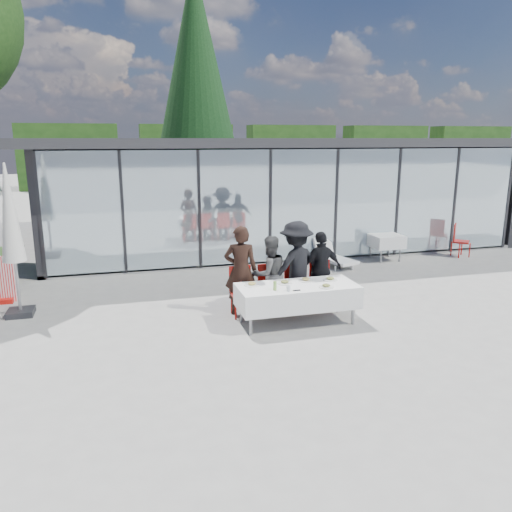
{
  "coord_description": "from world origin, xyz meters",
  "views": [
    {
      "loc": [
        -2.93,
        -8.9,
        3.44
      ],
      "look_at": [
        -0.15,
        1.2,
        0.96
      ],
      "focal_mm": 35.0,
      "sensor_mm": 36.0,
      "label": 1
    }
  ],
  "objects_px": {
    "plate_extra": "(326,286)",
    "conifer_tree": "(196,76)",
    "plate_a": "(252,284)",
    "plate_c": "(306,280)",
    "diner_b": "(269,274)",
    "diner_chair_d": "(321,282)",
    "plate_d": "(330,279)",
    "spare_chair_a": "(458,239)",
    "spare_chair_b": "(412,235)",
    "lounger": "(332,256)",
    "spare_table_right": "(386,241)",
    "diner_chair_b": "(270,286)",
    "diner_chair_a": "(241,288)",
    "market_umbrella": "(10,222)",
    "dining_table": "(297,296)",
    "folded_eyeglasses": "(297,290)",
    "plate_b": "(285,282)",
    "diner_d": "(321,270)",
    "juice_bottle": "(275,286)",
    "diner_c": "(296,266)",
    "diner_chair_c": "(296,284)",
    "diner_a": "(241,271)"
  },
  "relations": [
    {
      "from": "plate_b",
      "to": "folded_eyeglasses",
      "type": "xyz_separation_m",
      "value": [
        0.06,
        -0.48,
        -0.02
      ]
    },
    {
      "from": "plate_extra",
      "to": "market_umbrella",
      "type": "relative_size",
      "value": 0.1
    },
    {
      "from": "plate_b",
      "to": "plate_a",
      "type": "bearing_deg",
      "value": 175.21
    },
    {
      "from": "diner_chair_b",
      "to": "plate_c",
      "type": "height_order",
      "value": "diner_chair_b"
    },
    {
      "from": "juice_bottle",
      "to": "conifer_tree",
      "type": "relative_size",
      "value": 0.02
    },
    {
      "from": "dining_table",
      "to": "plate_extra",
      "type": "distance_m",
      "value": 0.59
    },
    {
      "from": "lounger",
      "to": "conifer_tree",
      "type": "relative_size",
      "value": 0.14
    },
    {
      "from": "dining_table",
      "to": "diner_chair_b",
      "type": "relative_size",
      "value": 2.32
    },
    {
      "from": "diner_chair_d",
      "to": "folded_eyeglasses",
      "type": "distance_m",
      "value": 1.44
    },
    {
      "from": "diner_chair_b",
      "to": "conifer_tree",
      "type": "bearing_deg",
      "value": 87.27
    },
    {
      "from": "diner_chair_a",
      "to": "plate_c",
      "type": "height_order",
      "value": "diner_chair_a"
    },
    {
      "from": "dining_table",
      "to": "plate_extra",
      "type": "xyz_separation_m",
      "value": [
        0.47,
        -0.28,
        0.24
      ]
    },
    {
      "from": "plate_c",
      "to": "spare_chair_a",
      "type": "relative_size",
      "value": 0.29
    },
    {
      "from": "diner_chair_a",
      "to": "diner_d",
      "type": "height_order",
      "value": "diner_d"
    },
    {
      "from": "plate_a",
      "to": "spare_chair_b",
      "type": "bearing_deg",
      "value": 36.14
    },
    {
      "from": "plate_a",
      "to": "plate_extra",
      "type": "xyz_separation_m",
      "value": [
        1.3,
        -0.48,
        0.0
      ]
    },
    {
      "from": "dining_table",
      "to": "diner_chair_c",
      "type": "distance_m",
      "value": 0.79
    },
    {
      "from": "diner_b",
      "to": "diner_chair_d",
      "type": "relative_size",
      "value": 1.6
    },
    {
      "from": "spare_chair_b",
      "to": "lounger",
      "type": "xyz_separation_m",
      "value": [
        -3.03,
        -0.85,
        -0.28
      ]
    },
    {
      "from": "dining_table",
      "to": "spare_chair_a",
      "type": "bearing_deg",
      "value": 31.19
    },
    {
      "from": "diner_a",
      "to": "diner_d",
      "type": "bearing_deg",
      "value": -164.47
    },
    {
      "from": "folded_eyeglasses",
      "to": "spare_chair_b",
      "type": "distance_m",
      "value": 7.66
    },
    {
      "from": "conifer_tree",
      "to": "diner_b",
      "type": "bearing_deg",
      "value": -92.73
    },
    {
      "from": "plate_d",
      "to": "spare_chair_a",
      "type": "height_order",
      "value": "spare_chair_a"
    },
    {
      "from": "plate_b",
      "to": "spare_chair_a",
      "type": "relative_size",
      "value": 0.29
    },
    {
      "from": "diner_d",
      "to": "juice_bottle",
      "type": "relative_size",
      "value": 9.74
    },
    {
      "from": "plate_a",
      "to": "plate_c",
      "type": "height_order",
      "value": "same"
    },
    {
      "from": "plate_d",
      "to": "conifer_tree",
      "type": "relative_size",
      "value": 0.03
    },
    {
      "from": "spare_table_right",
      "to": "diner_d",
      "type": "bearing_deg",
      "value": -135.61
    },
    {
      "from": "folded_eyeglasses",
      "to": "lounger",
      "type": "bearing_deg",
      "value": 58.79
    },
    {
      "from": "plate_a",
      "to": "folded_eyeglasses",
      "type": "height_order",
      "value": "plate_a"
    },
    {
      "from": "dining_table",
      "to": "lounger",
      "type": "relative_size",
      "value": 1.56
    },
    {
      "from": "dining_table",
      "to": "spare_chair_b",
      "type": "height_order",
      "value": "spare_chair_b"
    },
    {
      "from": "conifer_tree",
      "to": "diner_d",
      "type": "bearing_deg",
      "value": -87.7
    },
    {
      "from": "plate_extra",
      "to": "conifer_tree",
      "type": "relative_size",
      "value": 0.03
    },
    {
      "from": "spare_chair_a",
      "to": "spare_chair_b",
      "type": "bearing_deg",
      "value": 137.67
    },
    {
      "from": "diner_chair_a",
      "to": "plate_a",
      "type": "height_order",
      "value": "diner_chair_a"
    },
    {
      "from": "spare_table_right",
      "to": "diner_chair_d",
      "type": "bearing_deg",
      "value": -135.39
    },
    {
      "from": "diner_d",
      "to": "plate_b",
      "type": "distance_m",
      "value": 1.18
    },
    {
      "from": "spare_chair_a",
      "to": "juice_bottle",
      "type": "bearing_deg",
      "value": -149.48
    },
    {
      "from": "diner_chair_a",
      "to": "diner_c",
      "type": "height_order",
      "value": "diner_c"
    },
    {
      "from": "diner_b",
      "to": "plate_c",
      "type": "bearing_deg",
      "value": 123.25
    },
    {
      "from": "plate_d",
      "to": "spare_table_right",
      "type": "height_order",
      "value": "plate_d"
    },
    {
      "from": "dining_table",
      "to": "spare_table_right",
      "type": "height_order",
      "value": "dining_table"
    },
    {
      "from": "juice_bottle",
      "to": "diner_chair_b",
      "type": "bearing_deg",
      "value": 78.52
    },
    {
      "from": "plate_c",
      "to": "spare_chair_b",
      "type": "bearing_deg",
      "value": 41.25
    },
    {
      "from": "diner_chair_a",
      "to": "plate_extra",
      "type": "height_order",
      "value": "diner_chair_a"
    },
    {
      "from": "diner_b",
      "to": "diner_chair_b",
      "type": "height_order",
      "value": "diner_b"
    },
    {
      "from": "diner_chair_a",
      "to": "diner_d",
      "type": "relative_size",
      "value": 0.61
    },
    {
      "from": "plate_d",
      "to": "market_umbrella",
      "type": "relative_size",
      "value": 0.1
    }
  ]
}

